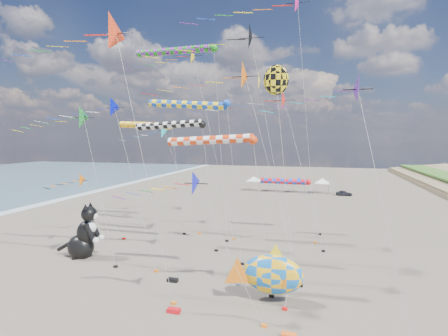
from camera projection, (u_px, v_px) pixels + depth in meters
delta_kite_0 at (279, 4)px, 38.56m from camera, size 16.60×2.98×28.54m
delta_kite_1 at (369, 91)px, 18.29m from camera, size 7.36×1.78×15.66m
delta_kite_2 at (86, 182)px, 42.02m from camera, size 9.40×1.74×7.90m
delta_kite_3 at (274, 102)px, 36.78m from camera, size 14.46×2.49×17.33m
delta_kite_4 at (189, 187)px, 22.63m from camera, size 9.75×1.77×10.02m
delta_kite_5 at (236, 39)px, 31.19m from camera, size 14.64×2.70×22.43m
delta_kite_6 at (98, 112)px, 31.42m from camera, size 11.87×1.87×15.62m
delta_kite_7 at (109, 39)px, 24.72m from camera, size 14.28×2.87×20.60m
delta_kite_8 at (164, 133)px, 43.67m from camera, size 10.04×2.01×13.91m
delta_kite_9 at (189, 55)px, 40.91m from camera, size 13.82×2.54×23.26m
delta_kite_10 at (73, 120)px, 32.18m from camera, size 11.08×2.27×15.01m
delta_kite_11 at (252, 80)px, 27.76m from camera, size 11.64×2.42×18.07m
windsock_0 at (192, 105)px, 32.98m from camera, size 9.38×0.76×15.49m
windsock_1 at (287, 182)px, 43.68m from camera, size 7.58×0.72×6.90m
windsock_2 at (215, 141)px, 26.44m from camera, size 8.29×0.68×12.15m
windsock_3 at (172, 125)px, 37.06m from camera, size 9.26×0.77×13.74m
windsock_4 at (179, 51)px, 40.00m from camera, size 11.07×0.88×22.38m
windsock_5 at (149, 126)px, 43.44m from camera, size 8.78×0.86×13.99m
angelfish_kite at (274, 82)px, 30.62m from camera, size 3.74×3.02×18.34m
cat_inflatable at (83, 230)px, 34.81m from camera, size 4.32×2.49×5.57m
fish_inflatable at (272, 274)px, 25.33m from camera, size 5.99×2.90×4.35m
person_adult at (255, 274)px, 28.59m from camera, size 0.74×0.73×1.73m
child_green at (275, 281)px, 27.85m from camera, size 0.65×0.57×1.12m
child_blue at (238, 279)px, 28.44m from camera, size 0.59×0.49×0.94m
kite_bag_0 at (289, 336)px, 20.84m from camera, size 0.90×0.44×0.30m
kite_bag_1 at (288, 272)px, 30.80m from camera, size 0.90×0.44×0.30m
kite_bag_2 at (174, 311)px, 23.92m from camera, size 0.90×0.44×0.30m
kite_bag_3 at (173, 280)px, 29.06m from camera, size 0.90×0.44×0.30m
tent_row at (287, 178)px, 77.25m from camera, size 19.20×4.20×3.80m
parked_car at (344, 193)px, 72.43m from camera, size 3.35×1.65×1.10m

